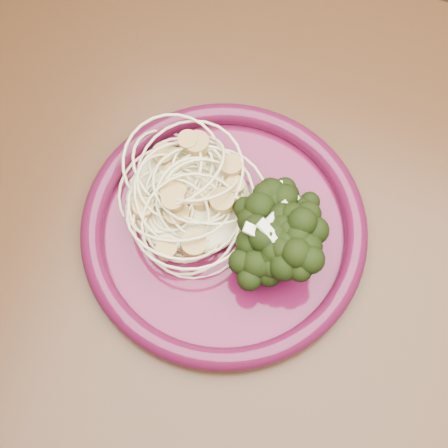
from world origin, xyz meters
TOP-DOWN VIEW (x-y plane):
  - dining_table at (0.00, 0.00)m, footprint 1.20×0.80m
  - dinner_plate at (-0.03, 0.03)m, footprint 0.37×0.37m
  - spaghetti_pile at (-0.07, 0.05)m, footprint 0.16×0.15m
  - scallop_cluster at (-0.07, 0.05)m, footprint 0.17×0.17m
  - broccoli_pile at (0.03, 0.01)m, footprint 0.15×0.19m
  - onion_garnish at (0.03, 0.01)m, footprint 0.10×0.12m

SIDE VIEW (x-z plane):
  - dining_table at x=0.00m, z-range 0.28..1.03m
  - dinner_plate at x=-0.03m, z-range 0.75..0.77m
  - spaghetti_pile at x=-0.07m, z-range 0.76..0.79m
  - broccoli_pile at x=0.03m, z-range 0.76..0.81m
  - scallop_cluster at x=-0.07m, z-range 0.79..0.83m
  - onion_garnish at x=0.03m, z-range 0.79..0.85m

